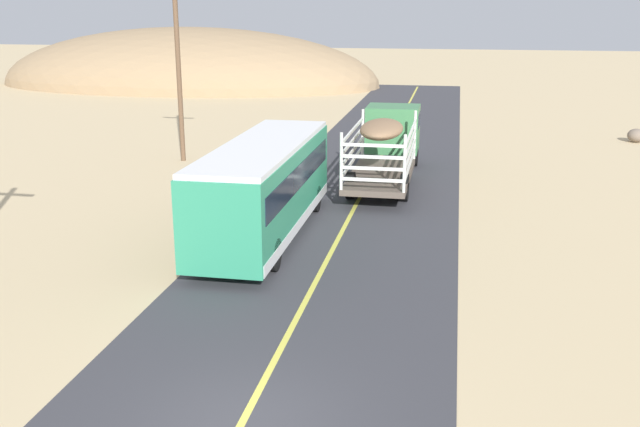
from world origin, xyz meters
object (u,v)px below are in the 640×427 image
(livestock_truck, at_px, (389,137))
(boulder_mid_field, at_px, (636,135))
(bus, at_px, (264,187))
(power_pole_mid, at_px, (178,65))

(livestock_truck, height_order, boulder_mid_field, livestock_truck)
(bus, distance_m, power_pole_mid, 13.75)
(livestock_truck, bearing_deg, power_pole_mid, 172.82)
(bus, distance_m, boulder_mid_field, 26.61)
(bus, relative_size, power_pole_mid, 1.11)
(power_pole_mid, distance_m, boulder_mid_field, 25.97)
(power_pole_mid, relative_size, boulder_mid_field, 8.98)
(livestock_truck, bearing_deg, bus, -108.04)
(bus, bearing_deg, boulder_mid_field, 51.73)
(livestock_truck, relative_size, power_pole_mid, 1.08)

